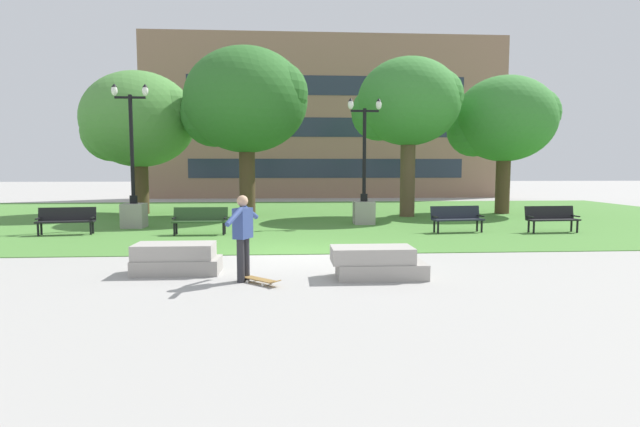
{
  "coord_description": "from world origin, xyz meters",
  "views": [
    {
      "loc": [
        -0.2,
        -12.75,
        2.25
      ],
      "look_at": [
        0.53,
        -1.4,
        1.2
      ],
      "focal_mm": 28.0,
      "sensor_mm": 36.0,
      "label": 1
    }
  ],
  "objects_px": {
    "concrete_block_center": "(176,259)",
    "park_bench_near_left": "(200,219)",
    "concrete_block_left": "(377,263)",
    "skateboard": "(259,279)",
    "park_bench_far_left": "(67,219)",
    "park_bench_near_right": "(457,217)",
    "park_bench_far_right": "(551,217)",
    "lamp_post_left": "(364,199)",
    "person_skateboarder": "(243,232)",
    "lamp_post_right": "(134,199)"
  },
  "relations": [
    {
      "from": "skateboard",
      "to": "park_bench_near_left",
      "type": "bearing_deg",
      "value": 108.19
    },
    {
      "from": "park_bench_near_right",
      "to": "park_bench_far_left",
      "type": "bearing_deg",
      "value": 178.97
    },
    {
      "from": "park_bench_near_right",
      "to": "park_bench_far_right",
      "type": "xyz_separation_m",
      "value": [
        3.26,
        -0.24,
        0.0
      ]
    },
    {
      "from": "concrete_block_left",
      "to": "person_skateboarder",
      "type": "bearing_deg",
      "value": -176.77
    },
    {
      "from": "concrete_block_left",
      "to": "lamp_post_left",
      "type": "xyz_separation_m",
      "value": [
        1.19,
        9.57,
        0.72
      ]
    },
    {
      "from": "concrete_block_center",
      "to": "concrete_block_left",
      "type": "height_order",
      "value": "same"
    },
    {
      "from": "person_skateboarder",
      "to": "lamp_post_right",
      "type": "distance_m",
      "value": 10.3
    },
    {
      "from": "park_bench_far_right",
      "to": "lamp_post_right",
      "type": "distance_m",
      "value": 15.02
    },
    {
      "from": "concrete_block_left",
      "to": "lamp_post_left",
      "type": "height_order",
      "value": "lamp_post_left"
    },
    {
      "from": "concrete_block_center",
      "to": "park_bench_far_left",
      "type": "bearing_deg",
      "value": 128.07
    },
    {
      "from": "person_skateboarder",
      "to": "park_bench_far_right",
      "type": "height_order",
      "value": "person_skateboarder"
    },
    {
      "from": "concrete_block_left",
      "to": "lamp_post_right",
      "type": "height_order",
      "value": "lamp_post_right"
    },
    {
      "from": "concrete_block_center",
      "to": "person_skateboarder",
      "type": "distance_m",
      "value": 1.86
    },
    {
      "from": "skateboard",
      "to": "park_bench_far_right",
      "type": "bearing_deg",
      "value": 35.97
    },
    {
      "from": "concrete_block_left",
      "to": "person_skateboarder",
      "type": "distance_m",
      "value": 2.78
    },
    {
      "from": "park_bench_near_right",
      "to": "park_bench_far_left",
      "type": "distance_m",
      "value": 13.23
    },
    {
      "from": "concrete_block_center",
      "to": "park_bench_near_left",
      "type": "height_order",
      "value": "park_bench_near_left"
    },
    {
      "from": "park_bench_far_left",
      "to": "park_bench_near_right",
      "type": "bearing_deg",
      "value": -1.03
    },
    {
      "from": "park_bench_near_left",
      "to": "park_bench_far_right",
      "type": "relative_size",
      "value": 0.98
    },
    {
      "from": "park_bench_near_left",
      "to": "concrete_block_left",
      "type": "bearing_deg",
      "value": -55.23
    },
    {
      "from": "skateboard",
      "to": "park_bench_near_right",
      "type": "xyz_separation_m",
      "value": [
        6.4,
        7.25,
        0.45
      ]
    },
    {
      "from": "park_bench_near_left",
      "to": "park_bench_near_right",
      "type": "height_order",
      "value": "same"
    },
    {
      "from": "park_bench_near_right",
      "to": "lamp_post_left",
      "type": "bearing_deg",
      "value": 136.37
    },
    {
      "from": "person_skateboarder",
      "to": "park_bench_far_right",
      "type": "xyz_separation_m",
      "value": [
        9.98,
        6.78,
        -0.44
      ]
    },
    {
      "from": "park_bench_far_right",
      "to": "lamp_post_left",
      "type": "distance_m",
      "value": 6.78
    },
    {
      "from": "skateboard",
      "to": "park_bench_near_right",
      "type": "distance_m",
      "value": 9.68
    },
    {
      "from": "park_bench_near_left",
      "to": "park_bench_near_right",
      "type": "distance_m",
      "value": 8.77
    },
    {
      "from": "concrete_block_left",
      "to": "park_bench_near_right",
      "type": "relative_size",
      "value": 1.04
    },
    {
      "from": "lamp_post_right",
      "to": "lamp_post_left",
      "type": "distance_m",
      "value": 8.76
    },
    {
      "from": "concrete_block_left",
      "to": "park_bench_near_left",
      "type": "distance_m",
      "value": 8.32
    },
    {
      "from": "park_bench_far_left",
      "to": "person_skateboarder",
      "type": "bearing_deg",
      "value": -48.13
    },
    {
      "from": "concrete_block_left",
      "to": "park_bench_far_left",
      "type": "relative_size",
      "value": 1.03
    },
    {
      "from": "park_bench_far_right",
      "to": "lamp_post_left",
      "type": "height_order",
      "value": "lamp_post_left"
    },
    {
      "from": "concrete_block_left",
      "to": "person_skateboarder",
      "type": "relative_size",
      "value": 1.12
    },
    {
      "from": "concrete_block_left",
      "to": "skateboard",
      "type": "height_order",
      "value": "concrete_block_left"
    },
    {
      "from": "concrete_block_center",
      "to": "park_bench_far_left",
      "type": "xyz_separation_m",
      "value": [
        -5.01,
        6.39,
        0.23
      ]
    },
    {
      "from": "park_bench_near_left",
      "to": "lamp_post_left",
      "type": "relative_size",
      "value": 0.37
    },
    {
      "from": "person_skateboarder",
      "to": "lamp_post_left",
      "type": "relative_size",
      "value": 0.35
    },
    {
      "from": "park_bench_near_right",
      "to": "lamp_post_right",
      "type": "height_order",
      "value": "lamp_post_right"
    },
    {
      "from": "person_skateboarder",
      "to": "park_bench_far_right",
      "type": "distance_m",
      "value": 12.08
    },
    {
      "from": "park_bench_near_left",
      "to": "park_bench_far_left",
      "type": "height_order",
      "value": "same"
    },
    {
      "from": "skateboard",
      "to": "lamp_post_right",
      "type": "relative_size",
      "value": 0.17
    },
    {
      "from": "concrete_block_left",
      "to": "park_bench_near_right",
      "type": "distance_m",
      "value": 7.96
    },
    {
      "from": "park_bench_near_right",
      "to": "park_bench_far_right",
      "type": "bearing_deg",
      "value": -4.16
    },
    {
      "from": "park_bench_far_right",
      "to": "concrete_block_left",
      "type": "bearing_deg",
      "value": -137.68
    },
    {
      "from": "concrete_block_left",
      "to": "park_bench_near_left",
      "type": "relative_size",
      "value": 1.06
    },
    {
      "from": "park_bench_near_left",
      "to": "lamp_post_right",
      "type": "xyz_separation_m",
      "value": [
        -2.8,
        2.1,
        0.55
      ]
    },
    {
      "from": "concrete_block_center",
      "to": "concrete_block_left",
      "type": "bearing_deg",
      "value": -9.68
    },
    {
      "from": "concrete_block_center",
      "to": "park_bench_far_left",
      "type": "relative_size",
      "value": 0.97
    },
    {
      "from": "concrete_block_left",
      "to": "skateboard",
      "type": "relative_size",
      "value": 2.2
    }
  ]
}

